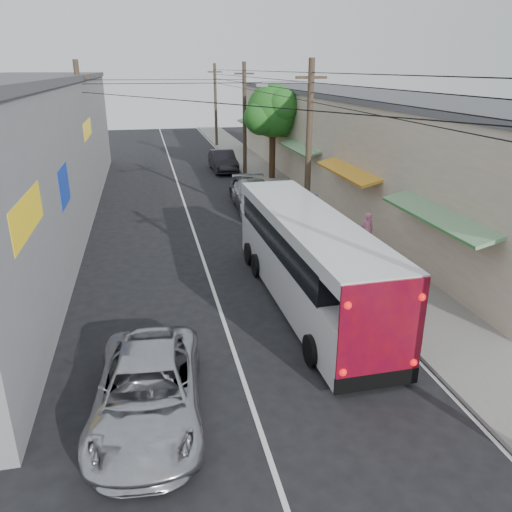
{
  "coord_description": "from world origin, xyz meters",
  "views": [
    {
      "loc": [
        -2.03,
        -8.79,
        7.6
      ],
      "look_at": [
        1.37,
        6.7,
        1.6
      ],
      "focal_mm": 35.0,
      "sensor_mm": 36.0,
      "label": 1
    }
  ],
  "objects_px": {
    "parked_suv": "(255,196)",
    "parked_car_mid": "(248,190)",
    "coach_bus": "(307,258)",
    "pedestrian_far": "(313,210)",
    "parked_car_far": "(223,161)",
    "pedestrian_near": "(367,230)",
    "jeepney": "(148,391)"
  },
  "relations": [
    {
      "from": "coach_bus",
      "to": "jeepney",
      "type": "bearing_deg",
      "value": -137.36
    },
    {
      "from": "jeepney",
      "to": "parked_car_mid",
      "type": "height_order",
      "value": "jeepney"
    },
    {
      "from": "coach_bus",
      "to": "parked_suv",
      "type": "bearing_deg",
      "value": 85.13
    },
    {
      "from": "coach_bus",
      "to": "parked_suv",
      "type": "xyz_separation_m",
      "value": [
        0.8,
        11.86,
        -0.8
      ]
    },
    {
      "from": "pedestrian_near",
      "to": "parked_car_far",
      "type": "bearing_deg",
      "value": -74.9
    },
    {
      "from": "coach_bus",
      "to": "parked_car_far",
      "type": "distance_m",
      "value": 23.62
    },
    {
      "from": "parked_suv",
      "to": "pedestrian_far",
      "type": "relative_size",
      "value": 3.2
    },
    {
      "from": "jeepney",
      "to": "parked_car_mid",
      "type": "bearing_deg",
      "value": 76.62
    },
    {
      "from": "parked_car_far",
      "to": "pedestrian_far",
      "type": "height_order",
      "value": "pedestrian_far"
    },
    {
      "from": "parked_car_far",
      "to": "pedestrian_far",
      "type": "bearing_deg",
      "value": -83.75
    },
    {
      "from": "coach_bus",
      "to": "parked_car_far",
      "type": "xyz_separation_m",
      "value": [
        0.8,
        23.59,
        -0.81
      ]
    },
    {
      "from": "parked_suv",
      "to": "pedestrian_near",
      "type": "relative_size",
      "value": 3.48
    },
    {
      "from": "jeepney",
      "to": "pedestrian_far",
      "type": "bearing_deg",
      "value": 62.17
    },
    {
      "from": "parked_car_mid",
      "to": "parked_suv",
      "type": "bearing_deg",
      "value": -92.1
    },
    {
      "from": "jeepney",
      "to": "parked_car_far",
      "type": "height_order",
      "value": "parked_car_far"
    },
    {
      "from": "coach_bus",
      "to": "parked_car_far",
      "type": "bearing_deg",
      "value": 87.05
    },
    {
      "from": "parked_car_mid",
      "to": "coach_bus",
      "type": "bearing_deg",
      "value": -95.41
    },
    {
      "from": "parked_suv",
      "to": "parked_car_far",
      "type": "height_order",
      "value": "parked_suv"
    },
    {
      "from": "parked_car_far",
      "to": "pedestrian_far",
      "type": "relative_size",
      "value": 2.79
    },
    {
      "from": "parked_car_far",
      "to": "pedestrian_near",
      "type": "relative_size",
      "value": 3.04
    },
    {
      "from": "parked_car_far",
      "to": "pedestrian_near",
      "type": "bearing_deg",
      "value": -81.07
    },
    {
      "from": "pedestrian_far",
      "to": "pedestrian_near",
      "type": "bearing_deg",
      "value": 119.35
    },
    {
      "from": "parked_car_mid",
      "to": "pedestrian_far",
      "type": "bearing_deg",
      "value": -73.61
    },
    {
      "from": "parked_suv",
      "to": "pedestrian_far",
      "type": "bearing_deg",
      "value": -60.76
    },
    {
      "from": "parked_car_mid",
      "to": "parked_car_far",
      "type": "height_order",
      "value": "parked_car_far"
    },
    {
      "from": "parked_suv",
      "to": "parked_car_mid",
      "type": "bearing_deg",
      "value": 92.77
    },
    {
      "from": "coach_bus",
      "to": "parked_car_mid",
      "type": "distance_m",
      "value": 13.91
    },
    {
      "from": "parked_car_mid",
      "to": "pedestrian_far",
      "type": "height_order",
      "value": "pedestrian_far"
    },
    {
      "from": "jeepney",
      "to": "parked_car_mid",
      "type": "xyz_separation_m",
      "value": [
        6.19,
        19.0,
        -0.0
      ]
    },
    {
      "from": "parked_suv",
      "to": "parked_car_mid",
      "type": "xyz_separation_m",
      "value": [
        0.0,
        2.0,
        -0.08
      ]
    },
    {
      "from": "jeepney",
      "to": "pedestrian_near",
      "type": "distance_m",
      "value": 13.51
    },
    {
      "from": "coach_bus",
      "to": "pedestrian_near",
      "type": "distance_m",
      "value": 6.1
    }
  ]
}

